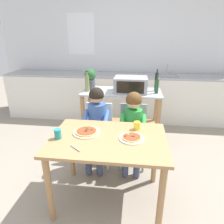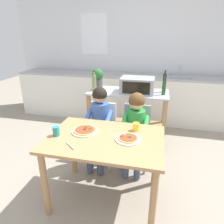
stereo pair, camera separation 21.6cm
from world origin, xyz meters
TOP-DOWN VIEW (x-y plane):
  - ground_plane at (0.00, 1.05)m, footprint 10.60×10.60m
  - back_wall_tiled at (-0.00, 2.69)m, footprint 5.30×0.13m
  - kitchen_counter at (0.00, 2.28)m, footprint 4.77×0.60m
  - kitchen_island_cart at (0.03, 1.26)m, footprint 1.19×0.54m
  - toaster_oven at (0.16, 1.23)m, footprint 0.48×0.36m
  - bottle_slim_sauce at (0.54, 1.35)m, footprint 0.05×0.05m
  - bottle_dark_olive_oil at (-0.48, 1.18)m, footprint 0.06×0.06m
  - bottle_clear_vinegar at (0.54, 1.21)m, footprint 0.05×0.05m
  - potted_herb_plant at (-0.47, 1.33)m, footprint 0.18×0.18m
  - dining_table at (0.00, 0.00)m, footprint 1.12×0.78m
  - dining_chair_left at (-0.23, 0.68)m, footprint 0.36×0.36m
  - dining_chair_right at (0.22, 0.70)m, footprint 0.36×0.36m
  - child_in_blue_striped_shirt at (-0.23, 0.56)m, footprint 0.32×0.42m
  - child_in_green_shirt at (0.22, 0.58)m, footprint 0.32×0.42m
  - pizza_plate_cream at (-0.23, 0.07)m, footprint 0.27×0.27m
  - pizza_plate_white at (0.22, 0.01)m, footprint 0.24×0.24m
  - drinking_cup_teal at (-0.47, -0.07)m, footprint 0.07×0.07m
  - drinking_cup_yellow at (0.27, 0.22)m, footprint 0.07×0.07m
  - serving_spoon at (-0.26, -0.23)m, footprint 0.12×0.10m

SIDE VIEW (x-z plane):
  - ground_plane at x=0.00m, z-range 0.00..0.00m
  - kitchen_counter at x=0.00m, z-range -0.10..1.01m
  - dining_chair_left at x=-0.23m, z-range 0.07..0.89m
  - dining_chair_right at x=0.22m, z-range 0.07..0.89m
  - kitchen_island_cart at x=0.03m, z-range 0.15..1.00m
  - dining_table at x=0.00m, z-range 0.25..0.99m
  - child_in_green_shirt at x=0.22m, z-range 0.16..1.16m
  - child_in_blue_striped_shirt at x=-0.23m, z-range 0.15..1.20m
  - serving_spoon at x=-0.26m, z-range 0.74..0.75m
  - pizza_plate_white at x=0.22m, z-range 0.73..0.77m
  - pizza_plate_cream at x=-0.23m, z-range 0.74..0.77m
  - drinking_cup_yellow at x=0.27m, z-range 0.74..0.82m
  - drinking_cup_teal at x=-0.47m, z-range 0.74..0.83m
  - toaster_oven at x=0.16m, z-range 0.86..1.08m
  - bottle_clear_vinegar at x=0.54m, z-range 0.83..1.11m
  - bottle_dark_olive_oil at x=-0.48m, z-range 0.83..1.14m
  - bottle_slim_sauce at x=0.54m, z-range 0.84..1.16m
  - potted_herb_plant at x=-0.47m, z-range 0.87..1.18m
  - back_wall_tiled at x=0.00m, z-range 0.00..2.70m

